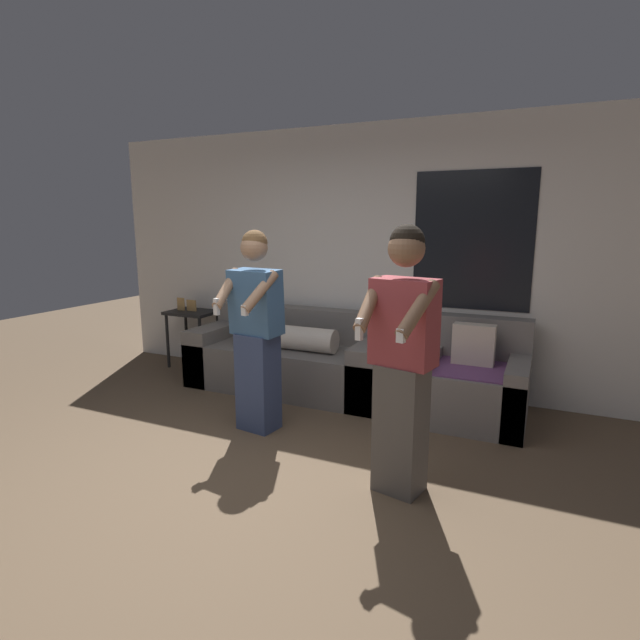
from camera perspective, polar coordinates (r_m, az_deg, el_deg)
name	(u,v)px	position (r m, az deg, el deg)	size (l,w,h in m)	color
ground_plane	(213,498)	(3.44, -12.17, -19.24)	(14.00, 14.00, 0.00)	brown
wall_back	(360,258)	(5.30, 4.61, 7.07)	(6.13, 0.07, 2.70)	silver
couch	(292,359)	(5.27, -3.23, -4.48)	(2.13, 0.88, 0.81)	slate
armchair	(471,384)	(4.68, 16.86, -6.97)	(0.96, 0.90, 0.87)	slate
side_table	(192,319)	(6.17, -14.43, 0.06)	(0.57, 0.42, 0.83)	black
person_left	(256,331)	(4.12, -7.31, -1.27)	(0.48, 0.50, 1.67)	#384770
person_right	(402,359)	(3.16, 9.40, -4.45)	(0.46, 0.51, 1.72)	#56514C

